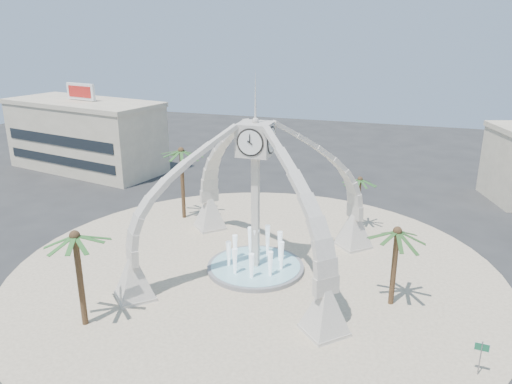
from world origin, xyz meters
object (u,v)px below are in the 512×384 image
(palm_east, at_px, (397,232))
(clock_tower, at_px, (255,196))
(fountain, at_px, (255,267))
(street_sign, at_px, (481,351))
(palm_south, at_px, (75,237))
(palm_west, at_px, (181,152))
(palm_north, at_px, (360,180))

(palm_east, bearing_deg, clock_tower, 169.40)
(fountain, relative_size, palm_east, 1.23)
(street_sign, bearing_deg, palm_south, -168.74)
(palm_west, bearing_deg, palm_north, 8.38)
(street_sign, bearing_deg, palm_west, 152.53)
(clock_tower, bearing_deg, palm_north, 59.11)
(clock_tower, bearing_deg, street_sign, -27.57)
(fountain, bearing_deg, palm_north, 59.11)
(palm_west, bearing_deg, clock_tower, -39.39)
(palm_east, height_order, palm_north, palm_east)
(palm_north, xyz_separation_m, street_sign, (9.45, -20.00, -3.46))
(palm_west, xyz_separation_m, street_sign, (27.13, -17.40, -5.53))
(palm_east, bearing_deg, fountain, 169.40)
(clock_tower, relative_size, palm_south, 2.44)
(fountain, bearing_deg, clock_tower, -90.00)
(fountain, bearing_deg, palm_east, -10.60)
(clock_tower, distance_m, fountain, 6.20)
(palm_south, relative_size, street_sign, 3.24)
(fountain, bearing_deg, palm_south, -127.23)
(fountain, bearing_deg, street_sign, -27.57)
(street_sign, bearing_deg, palm_north, 120.48)
(fountain, xyz_separation_m, street_sign, (16.32, -8.52, 1.33))
(palm_north, bearing_deg, palm_south, -124.14)
(clock_tower, xyz_separation_m, street_sign, (16.32, -8.52, -4.87))
(clock_tower, distance_m, palm_north, 13.45)
(palm_east, xyz_separation_m, street_sign, (5.30, -6.46, -4.04))
(fountain, height_order, palm_east, palm_east)
(fountain, distance_m, palm_west, 15.58)
(clock_tower, xyz_separation_m, palm_north, (6.87, 11.48, -1.41))
(palm_south, bearing_deg, street_sign, 6.06)
(clock_tower, height_order, palm_north, clock_tower)
(palm_west, bearing_deg, fountain, -39.39)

